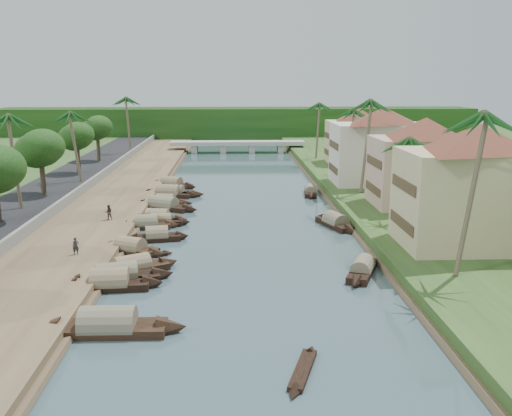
{
  "coord_description": "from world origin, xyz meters",
  "views": [
    {
      "loc": [
        -1.14,
        -47.59,
        14.81
      ],
      "look_at": [
        1.26,
        9.53,
        2.0
      ],
      "focal_mm": 40.0,
      "sensor_mm": 36.0,
      "label": 1
    }
  ],
  "objects_px": {
    "bridge": "(238,144)",
    "building_near": "(476,185)",
    "sampan_0": "(108,327)",
    "sampan_1": "(110,283)",
    "person_near": "(76,246)"
  },
  "relations": [
    {
      "from": "sampan_1",
      "to": "sampan_0",
      "type": "bearing_deg",
      "value": -83.2
    },
    {
      "from": "bridge",
      "to": "sampan_1",
      "type": "distance_m",
      "value": 80.67
    },
    {
      "from": "sampan_1",
      "to": "person_near",
      "type": "bearing_deg",
      "value": 119.47
    },
    {
      "from": "bridge",
      "to": "sampan_0",
      "type": "height_order",
      "value": "bridge"
    },
    {
      "from": "building_near",
      "to": "sampan_1",
      "type": "distance_m",
      "value": 30.29
    },
    {
      "from": "bridge",
      "to": "sampan_1",
      "type": "relative_size",
      "value": 3.51
    },
    {
      "from": "bridge",
      "to": "building_near",
      "type": "xyz_separation_m",
      "value": [
        18.99,
        -74.0,
        4.66
      ]
    },
    {
      "from": "building_near",
      "to": "person_near",
      "type": "height_order",
      "value": "building_near"
    },
    {
      "from": "sampan_0",
      "to": "sampan_1",
      "type": "xyz_separation_m",
      "value": [
        -1.43,
        7.52,
        -0.0
      ]
    },
    {
      "from": "sampan_1",
      "to": "person_near",
      "type": "relative_size",
      "value": 5.6
    },
    {
      "from": "bridge",
      "to": "sampan_0",
      "type": "xyz_separation_m",
      "value": [
        -8.66,
        -87.55,
        -1.3
      ]
    },
    {
      "from": "bridge",
      "to": "sampan_0",
      "type": "relative_size",
      "value": 2.89
    },
    {
      "from": "bridge",
      "to": "person_near",
      "type": "distance_m",
      "value": 75.31
    },
    {
      "from": "person_near",
      "to": "bridge",
      "type": "bearing_deg",
      "value": 56.96
    },
    {
      "from": "bridge",
      "to": "sampan_1",
      "type": "xyz_separation_m",
      "value": [
        -10.09,
        -80.03,
        -1.3
      ]
    }
  ]
}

